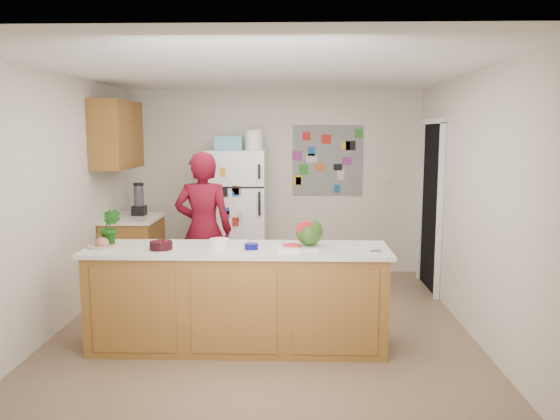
{
  "coord_description": "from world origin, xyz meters",
  "views": [
    {
      "loc": [
        0.31,
        -5.21,
        1.93
      ],
      "look_at": [
        0.16,
        0.2,
        1.16
      ],
      "focal_mm": 35.0,
      "sensor_mm": 36.0,
      "label": 1
    }
  ],
  "objects_px": {
    "watermelon": "(309,232)",
    "cherry_bowl": "(161,245)",
    "refrigerator": "(237,215)",
    "person": "(204,230)"
  },
  "relations": [
    {
      "from": "refrigerator",
      "to": "watermelon",
      "type": "relative_size",
      "value": 6.98
    },
    {
      "from": "refrigerator",
      "to": "person",
      "type": "bearing_deg",
      "value": -101.35
    },
    {
      "from": "refrigerator",
      "to": "cherry_bowl",
      "type": "distance_m",
      "value": 2.51
    },
    {
      "from": "watermelon",
      "to": "cherry_bowl",
      "type": "relative_size",
      "value": 1.23
    },
    {
      "from": "refrigerator",
      "to": "person",
      "type": "height_order",
      "value": "person"
    },
    {
      "from": "refrigerator",
      "to": "watermelon",
      "type": "xyz_separation_m",
      "value": [
        0.89,
        -2.33,
        0.2
      ]
    },
    {
      "from": "person",
      "to": "refrigerator",
      "type": "bearing_deg",
      "value": -101.65
    },
    {
      "from": "refrigerator",
      "to": "watermelon",
      "type": "bearing_deg",
      "value": -69.16
    },
    {
      "from": "person",
      "to": "watermelon",
      "type": "relative_size",
      "value": 7.1
    },
    {
      "from": "person",
      "to": "watermelon",
      "type": "distance_m",
      "value": 1.59
    }
  ]
}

